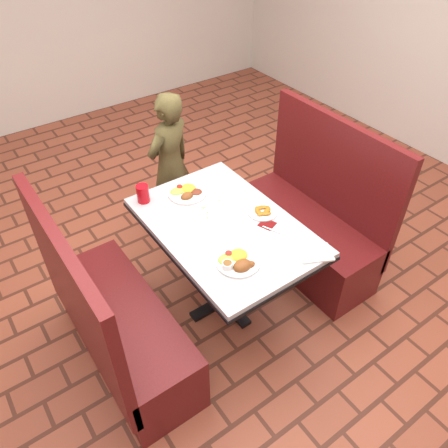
{
  "coord_description": "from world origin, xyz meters",
  "views": [
    {
      "loc": [
        -1.2,
        -1.69,
        2.52
      ],
      "look_at": [
        0.0,
        0.0,
        0.75
      ],
      "focal_mm": 35.0,
      "sensor_mm": 36.0,
      "label": 1
    }
  ],
  "objects": [
    {
      "name": "knife_utensil",
      "position": [
        -0.11,
        -0.33,
        0.76
      ],
      "size": [
        0.03,
        0.18,
        0.0
      ],
      "primitive_type": "cube",
      "rotation": [
        0.0,
        0.0,
        0.13
      ],
      "color": "silver",
      "rests_on": "dining_table"
    },
    {
      "name": "far_dinner_plate",
      "position": [
        -0.02,
        0.41,
        0.77
      ],
      "size": [
        0.26,
        0.26,
        0.07
      ],
      "rotation": [
        0.0,
        0.0,
        -0.3
      ],
      "color": "white",
      "rests_on": "dining_table"
    },
    {
      "name": "red_tumbler",
      "position": [
        -0.3,
        0.5,
        0.81
      ],
      "size": [
        0.08,
        0.08,
        0.12
      ],
      "primitive_type": "cylinder",
      "color": "red",
      "rests_on": "dining_table"
    },
    {
      "name": "plantain_plate",
      "position": [
        0.27,
        -0.05,
        0.76
      ],
      "size": [
        0.19,
        0.19,
        0.03
      ],
      "rotation": [
        0.0,
        0.0,
        -0.04
      ],
      "color": "white",
      "rests_on": "dining_table"
    },
    {
      "name": "dining_table",
      "position": [
        0.0,
        0.0,
        0.65
      ],
      "size": [
        0.81,
        1.21,
        0.75
      ],
      "color": "silver",
      "rests_on": "ground"
    },
    {
      "name": "near_dinner_plate",
      "position": [
        -0.14,
        -0.32,
        0.78
      ],
      "size": [
        0.26,
        0.26,
        0.08
      ],
      "rotation": [
        0.0,
        0.0,
        -0.01
      ],
      "color": "white",
      "rests_on": "dining_table"
    },
    {
      "name": "diner_person",
      "position": [
        0.17,
        0.98,
        0.61
      ],
      "size": [
        0.51,
        0.41,
        1.22
      ],
      "primitive_type": "imported",
      "rotation": [
        0.0,
        0.0,
        3.44
      ],
      "color": "brown",
      "rests_on": "ground"
    },
    {
      "name": "maroon_napkin",
      "position": [
        0.22,
        -0.16,
        0.75
      ],
      "size": [
        0.12,
        0.12,
        0.0
      ],
      "primitive_type": "cube",
      "rotation": [
        0.0,
        0.0,
        0.35
      ],
      "color": "#610E0F",
      "rests_on": "dining_table"
    },
    {
      "name": "lettuce_shreds",
      "position": [
        0.04,
        0.06,
        0.75
      ],
      "size": [
        0.28,
        0.32,
        0.0
      ],
      "primitive_type": null,
      "color": "#7AAE45",
      "rests_on": "dining_table"
    },
    {
      "name": "paper_napkin",
      "position": [
        0.28,
        -0.52,
        0.76
      ],
      "size": [
        0.24,
        0.22,
        0.01
      ],
      "primitive_type": "cube",
      "rotation": [
        0.0,
        0.0,
        -0.48
      ],
      "color": "white",
      "rests_on": "dining_table"
    },
    {
      "name": "fork_utensil",
      "position": [
        -0.11,
        -0.35,
        0.76
      ],
      "size": [
        0.08,
        0.13,
        0.0
      ],
      "primitive_type": "cube",
      "rotation": [
        0.0,
        0.0,
        -0.56
      ],
      "color": "silver",
      "rests_on": "dining_table"
    },
    {
      "name": "spoon_utensil",
      "position": [
        0.2,
        -0.22,
        0.75
      ],
      "size": [
        0.06,
        0.11,
        0.0
      ],
      "primitive_type": "cube",
      "rotation": [
        0.0,
        0.0,
        0.41
      ],
      "color": "silver",
      "rests_on": "dining_table"
    },
    {
      "name": "room",
      "position": [
        0.0,
        0.0,
        1.91
      ],
      "size": [
        7.0,
        7.04,
        2.82
      ],
      "color": "#9B4A32",
      "rests_on": "ground"
    },
    {
      "name": "booth_bench_right",
      "position": [
        0.8,
        0.0,
        0.33
      ],
      "size": [
        0.47,
        1.2,
        1.17
      ],
      "color": "maroon",
      "rests_on": "ground"
    },
    {
      "name": "booth_bench_left",
      "position": [
        -0.8,
        0.0,
        0.33
      ],
      "size": [
        0.47,
        1.2,
        1.17
      ],
      "color": "maroon",
      "rests_on": "ground"
    }
  ]
}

